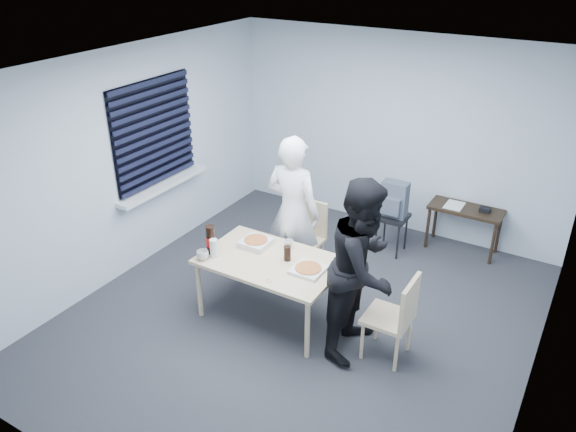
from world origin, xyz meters
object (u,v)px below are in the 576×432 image
Objects in this scene: dining_table at (271,265)px; person_white at (293,212)px; chair_far at (306,233)px; chair_right at (397,313)px; stool at (392,223)px; backpack at (394,200)px; person_black at (364,268)px; side_table at (465,214)px; mug_b at (289,244)px; mug_a at (203,255)px; soda_bottle at (211,240)px.

person_white reaches higher than dining_table.
chair_far is 0.46m from person_white.
person_white reaches higher than chair_right.
stool is 1.13× the size of backpack.
backpack is at bearing 112.53° from chair_right.
person_black is (1.11, -0.93, 0.37)m from chair_far.
person_black is at bearing -39.84° from chair_far.
mug_b is (-1.31, -2.12, 0.22)m from side_table.
mug_a is (-1.94, -2.75, 0.22)m from side_table.
chair_right is 2.04m from stool.
side_table is 8.90× the size of mug_b.
backpack is at bearing 12.44° from person_black.
mug_b is (-0.54, -1.61, 0.00)m from backpack.
mug_a is at bearing -109.95° from chair_far.
mug_b is at bearing 168.97° from chair_right.
chair_right is 2.37m from side_table.
person_black is at bearing -77.64° from stool.
dining_table is at bearing 92.13° from person_black.
dining_table is 2.01m from stool.
dining_table is 0.80× the size of person_black.
chair_right is 2.03m from backpack.
soda_bottle is (-0.46, -0.89, -0.05)m from person_white.
chair_right is at bearing -67.62° from stool.
person_white is at bearing 62.91° from soda_bottle.
person_white and person_black have the same top height.
person_white is 3.48× the size of stool.
soda_bottle is (-0.64, -0.48, 0.10)m from mug_b.
stool is (-0.41, 1.87, -0.49)m from person_black.
chair_right is 0.50× the size of person_black.
chair_right is 7.24× the size of mug_a.
side_table reaches higher than stool.
backpack reaches higher than mug_b.
dining_table is 4.58× the size of soda_bottle.
mug_b is (0.04, 0.29, 0.11)m from dining_table.
chair_right is at bearing -32.32° from chair_far.
dining_table is at bearing -178.68° from chair_right.
stool is at bearing 110.42° from backpack.
mug_a is (-0.48, -1.31, 0.22)m from chair_far.
person_white is at bearing 101.90° from dining_table.
person_white is at bearing 114.35° from mug_b.
backpack is 1.46× the size of soda_bottle.
soda_bottle reaches higher than chair_right.
mug_b is (0.19, -0.41, -0.15)m from person_white.
mug_b is at bearing -108.50° from stool.
chair_far is 1.75m from chair_right.
chair_right is 1.36m from mug_b.
chair_right is 1.75× the size of stool.
backpack is at bearing 60.46° from soda_bottle.
person_white reaches higher than mug_a.
person_black is 1.91m from backpack.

